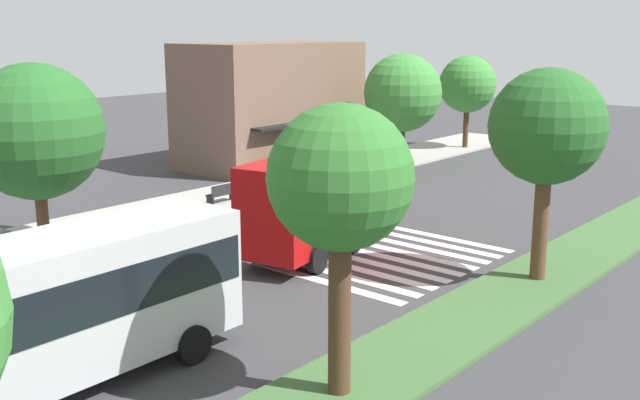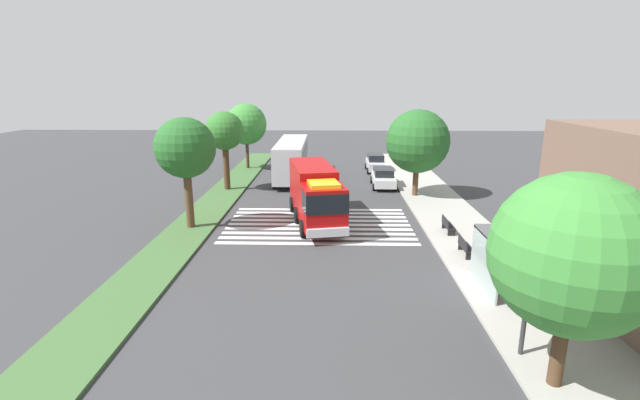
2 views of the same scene
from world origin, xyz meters
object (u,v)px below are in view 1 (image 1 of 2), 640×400
at_px(median_tree_center, 547,128).
at_px(sidewalk_tree_far_west, 35,132).
at_px(bench_west_of_shelter, 223,193).
at_px(street_lamp, 393,112).
at_px(fire_truck, 328,195).
at_px(bus_stop_shelter, 328,147).
at_px(sidewalk_tree_center, 403,93).
at_px(sidewalk_tree_east, 468,84).
at_px(bench_near_shelter, 277,181).
at_px(transit_bus, 8,317).
at_px(median_tree_west, 340,182).

bearing_deg(median_tree_center, sidewalk_tree_far_west, 118.81).
height_order(bench_west_of_shelter, street_lamp, street_lamp).
height_order(fire_truck, bus_stop_shelter, fire_truck).
bearing_deg(fire_truck, sidewalk_tree_center, 14.46).
bearing_deg(sidewalk_tree_far_west, bus_stop_shelter, 0.97).
xyz_separation_m(sidewalk_tree_far_west, sidewalk_tree_east, (31.59, 0.00, -0.09)).
height_order(bench_west_of_shelter, sidewalk_tree_center, sidewalk_tree_center).
height_order(bench_near_shelter, sidewalk_tree_east, sidewalk_tree_east).
relative_size(bus_stop_shelter, street_lamp, 0.64).
bearing_deg(fire_truck, bench_west_of_shelter, 65.05).
relative_size(street_lamp, sidewalk_tree_center, 0.82).
distance_m(transit_bus, bus_stop_shelter, 26.38).
distance_m(bus_stop_shelter, bench_west_of_shelter, 7.87).
xyz_separation_m(street_lamp, sidewalk_tree_far_west, (-22.27, 0.40, 1.13)).
height_order(bench_west_of_shelter, sidewalk_tree_east, sidewalk_tree_east).
relative_size(bench_west_of_shelter, sidewalk_tree_far_west, 0.23).
distance_m(bench_near_shelter, sidewalk_tree_center, 11.32).
height_order(fire_truck, sidewalk_tree_far_west, sidewalk_tree_far_west).
height_order(bus_stop_shelter, sidewalk_tree_center, sidewalk_tree_center).
bearing_deg(sidewalk_tree_east, bench_west_of_shelter, 179.19).
bearing_deg(bus_stop_shelter, sidewalk_tree_center, -2.48).
relative_size(median_tree_west, median_tree_center, 0.95).
bearing_deg(transit_bus, sidewalk_tree_far_west, -123.07).
height_order(bench_west_of_shelter, sidewalk_tree_far_west, sidewalk_tree_far_west).
bearing_deg(sidewalk_tree_far_west, sidewalk_tree_east, 0.00).
distance_m(fire_truck, sidewalk_tree_far_west, 11.08).
xyz_separation_m(transit_bus, bench_near_shelter, (19.99, 11.00, -1.57)).
bearing_deg(bench_west_of_shelter, bus_stop_shelter, -0.19).
bearing_deg(fire_truck, bus_stop_shelter, 28.73).
bearing_deg(sidewalk_tree_center, median_tree_west, -148.21).
relative_size(transit_bus, street_lamp, 2.14).
bearing_deg(bus_stop_shelter, bench_near_shelter, 179.63).
bearing_deg(sidewalk_tree_far_west, fire_truck, -46.92).
xyz_separation_m(fire_truck, sidewalk_tree_center, (16.44, 7.89, 2.32)).
xyz_separation_m(fire_truck, sidewalk_tree_east, (24.22, 7.89, 2.38)).
relative_size(street_lamp, sidewalk_tree_east, 0.87).
relative_size(bench_near_shelter, median_tree_west, 0.24).
bearing_deg(sidewalk_tree_center, median_tree_center, -133.60).
relative_size(sidewalk_tree_far_west, sidewalk_tree_center, 1.05).
relative_size(street_lamp, sidewalk_tree_far_west, 0.78).
bearing_deg(median_tree_west, bench_west_of_shelter, 55.43).
xyz_separation_m(fire_truck, sidewalk_tree_far_west, (-7.37, 7.89, 2.47)).
bearing_deg(street_lamp, median_tree_west, -147.25).
bearing_deg(median_tree_center, transit_bus, 161.61).
bearing_deg(transit_bus, bench_near_shelter, -151.63).
xyz_separation_m(bench_west_of_shelter, median_tree_west, (-11.14, -16.17, 4.48)).
bearing_deg(bench_west_of_shelter, transit_bus, -145.87).
height_order(bus_stop_shelter, sidewalk_tree_far_west, sidewalk_tree_far_west).
height_order(bench_west_of_shelter, median_tree_west, median_tree_west).
relative_size(transit_bus, bus_stop_shelter, 3.32).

